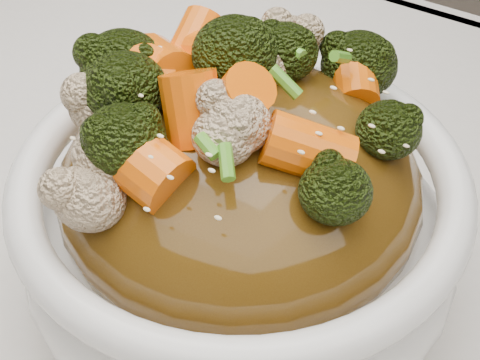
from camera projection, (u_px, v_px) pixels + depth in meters
The scene contains 8 objects.
tablecloth at pixel (197, 343), 0.42m from camera, with size 1.20×0.80×0.04m, color silver.
bowl at pixel (240, 228), 0.40m from camera, with size 0.23×0.23×0.09m, color white, non-canonical shape.
sauce_base at pixel (240, 185), 0.37m from camera, with size 0.19×0.19×0.10m, color #4E320D.
carrots at pixel (240, 75), 0.33m from camera, with size 0.19×0.19×0.05m, color #F86608, non-canonical shape.
broccoli at pixel (240, 77), 0.33m from camera, with size 0.19×0.19×0.05m, color black, non-canonical shape.
cauliflower at pixel (240, 81), 0.33m from camera, with size 0.19×0.19×0.04m, color beige, non-canonical shape.
scallions at pixel (240, 73), 0.33m from camera, with size 0.14×0.14×0.02m, color #4C9723, non-canonical shape.
sesame_seeds at pixel (240, 73), 0.33m from camera, with size 0.17×0.17×0.01m, color beige, non-canonical shape.
Camera 1 is at (0.16, -0.19, 1.08)m, focal length 55.00 mm.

